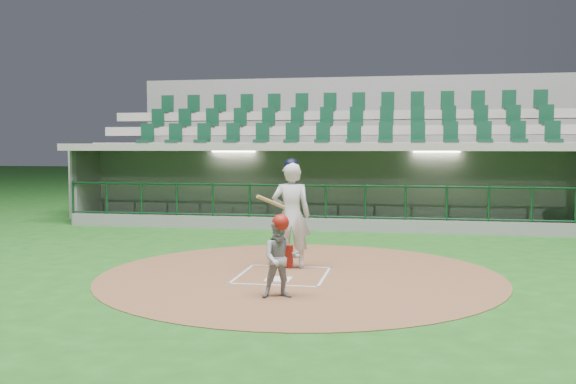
% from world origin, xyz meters
% --- Properties ---
extents(ground, '(120.00, 120.00, 0.00)m').
position_xyz_m(ground, '(0.00, 0.00, 0.00)').
color(ground, '#174D16').
rests_on(ground, ground).
extents(dirt_circle, '(7.20, 7.20, 0.01)m').
position_xyz_m(dirt_circle, '(0.30, -0.20, 0.01)').
color(dirt_circle, brown).
rests_on(dirt_circle, ground).
extents(home_plate, '(0.43, 0.43, 0.02)m').
position_xyz_m(home_plate, '(0.00, -0.70, 0.02)').
color(home_plate, white).
rests_on(home_plate, dirt_circle).
extents(batter_box_chalk, '(1.55, 1.80, 0.01)m').
position_xyz_m(batter_box_chalk, '(0.00, -0.30, 0.02)').
color(batter_box_chalk, silver).
rests_on(batter_box_chalk, ground).
extents(dugout_structure, '(16.40, 3.70, 3.00)m').
position_xyz_m(dugout_structure, '(0.20, 7.84, 0.96)').
color(dugout_structure, slate).
rests_on(dugout_structure, ground).
extents(seating_deck, '(17.00, 6.72, 5.15)m').
position_xyz_m(seating_deck, '(0.00, 10.91, 1.42)').
color(seating_deck, slate).
rests_on(seating_deck, ground).
extents(batter, '(0.93, 0.93, 2.08)m').
position_xyz_m(batter, '(0.02, 0.44, 1.04)').
color(batter, silver).
rests_on(batter, dirt_circle).
extents(catcher, '(0.68, 0.59, 1.27)m').
position_xyz_m(catcher, '(0.29, -1.95, 0.64)').
color(catcher, '#999A9F').
rests_on(catcher, dirt_circle).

